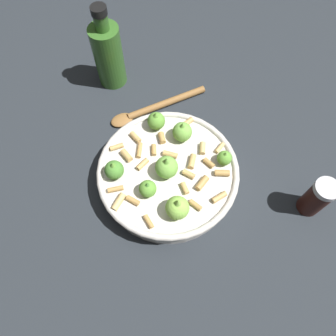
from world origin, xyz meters
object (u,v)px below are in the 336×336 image
object	(u,v)px
cooking_pan	(168,174)
pepper_shaker	(317,198)
wooden_spoon	(153,108)
olive_oil_bottle	(108,54)

from	to	relation	value
cooking_pan	pepper_shaker	world-z (taller)	cooking_pan
pepper_shaker	wooden_spoon	world-z (taller)	pepper_shaker
pepper_shaker	wooden_spoon	size ratio (longest dim) A/B	0.46
cooking_pan	wooden_spoon	bearing A→B (deg)	-48.06
cooking_pan	pepper_shaker	size ratio (longest dim) A/B	2.87
wooden_spoon	olive_oil_bottle	bearing A→B (deg)	-11.49
wooden_spoon	pepper_shaker	bearing A→B (deg)	173.96
pepper_shaker	wooden_spoon	bearing A→B (deg)	-6.04
cooking_pan	pepper_shaker	xyz separation A→B (m)	(-0.27, -0.10, 0.02)
olive_oil_bottle	pepper_shaker	bearing A→B (deg)	172.56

